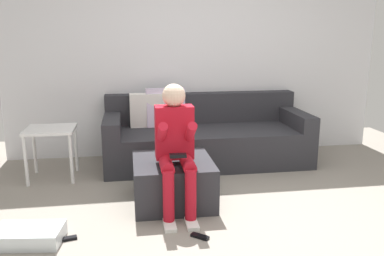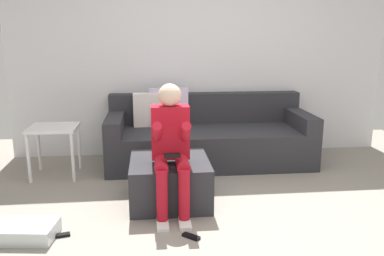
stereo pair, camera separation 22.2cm
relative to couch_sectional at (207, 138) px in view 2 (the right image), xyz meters
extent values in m
plane|color=gray|center=(-0.02, -1.78, -0.30)|extent=(6.35, 6.35, 0.00)
cube|color=silver|center=(-0.02, 0.48, 0.94)|extent=(4.89, 0.10, 2.48)
cube|color=#2D2D33|center=(0.02, -0.06, -0.09)|extent=(2.46, 0.97, 0.43)
cube|color=#2D2D33|center=(0.02, 0.33, 0.32)|extent=(2.46, 0.20, 0.39)
cube|color=#2D2D33|center=(-1.11, -0.06, 0.22)|extent=(0.19, 0.97, 0.19)
cube|color=#2D2D33|center=(1.15, -0.06, 0.22)|extent=(0.19, 0.97, 0.19)
cube|color=white|center=(-0.69, 0.16, 0.34)|extent=(0.42, 0.14, 0.42)
cube|color=silver|center=(-0.46, 0.17, 0.37)|extent=(0.49, 0.17, 0.48)
cube|color=#2D2D33|center=(-0.52, -1.18, -0.10)|extent=(0.73, 0.75, 0.41)
cube|color=red|center=(-0.52, -1.28, 0.40)|extent=(0.34, 0.18, 0.48)
sphere|color=beige|center=(-0.52, -1.28, 0.73)|extent=(0.21, 0.21, 0.21)
cylinder|color=red|center=(-0.61, -1.46, 0.16)|extent=(0.11, 0.36, 0.11)
cylinder|color=red|center=(-0.61, -1.63, -0.06)|extent=(0.10, 0.10, 0.44)
cube|color=white|center=(-0.61, -1.69, -0.29)|extent=(0.10, 0.22, 0.03)
cylinder|color=red|center=(-0.64, -1.40, 0.42)|extent=(0.08, 0.34, 0.27)
cylinder|color=red|center=(-0.42, -1.46, 0.16)|extent=(0.11, 0.36, 0.11)
cylinder|color=red|center=(-0.42, -1.63, -0.06)|extent=(0.10, 0.10, 0.44)
cube|color=white|center=(-0.42, -1.69, -0.29)|extent=(0.10, 0.22, 0.03)
cylinder|color=red|center=(-0.40, -1.41, 0.41)|extent=(0.08, 0.36, 0.29)
cube|color=black|center=(-0.52, -1.55, 0.26)|extent=(0.14, 0.06, 0.03)
cube|color=silver|center=(-1.71, -1.78, -0.25)|extent=(0.55, 0.37, 0.12)
cube|color=white|center=(-1.76, -0.33, 0.25)|extent=(0.52, 0.48, 0.03)
cylinder|color=white|center=(-1.99, -0.54, -0.04)|extent=(0.04, 0.04, 0.54)
cylinder|color=white|center=(-1.53, -0.54, -0.04)|extent=(0.04, 0.04, 0.54)
cylinder|color=white|center=(-1.99, -0.12, -0.04)|extent=(0.04, 0.04, 0.54)
cylinder|color=white|center=(-1.53, -0.12, -0.04)|extent=(0.04, 0.04, 0.54)
cube|color=black|center=(-0.40, -1.91, -0.29)|extent=(0.15, 0.14, 0.02)
cube|color=black|center=(-1.44, -1.79, -0.29)|extent=(0.20, 0.09, 0.02)
camera|label=1|loc=(-0.91, -4.75, 1.26)|focal=37.65mm
camera|label=2|loc=(-0.69, -4.78, 1.26)|focal=37.65mm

